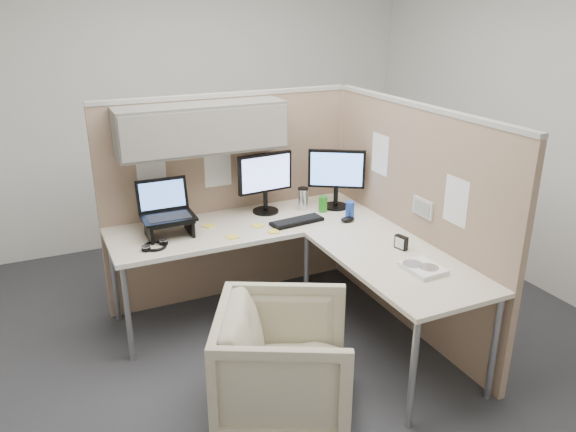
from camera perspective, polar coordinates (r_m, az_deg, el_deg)
name	(u,v)px	position (r m, az deg, el deg)	size (l,w,h in m)	color
ground	(290,341)	(4.07, 0.20, -12.63)	(4.50, 4.50, 0.00)	#2C2D31
partition_back	(217,167)	(4.25, -7.18, 5.00)	(2.00, 0.36, 1.63)	#9F8068
partition_right	(409,218)	(4.07, 12.18, -0.18)	(0.07, 2.03, 1.63)	#9F8068
desk	(299,243)	(3.89, 1.10, -2.78)	(2.00, 1.98, 0.73)	beige
office_chair	(284,357)	(3.26, -0.38, -14.12)	(0.73, 0.68, 0.75)	beige
monitor_left	(265,178)	(4.26, -2.33, 3.87)	(0.44, 0.20, 0.47)	black
monitor_right	(336,174)	(4.38, 4.94, 4.28)	(0.39, 0.26, 0.47)	black
laptop_station	(167,215)	(3.97, -12.17, 0.10)	(0.36, 0.31, 0.37)	black
keyboard	(297,221)	(4.12, 0.90, -0.56)	(0.40, 0.13, 0.02)	black
mouse	(348,219)	(4.17, 6.08, -0.34)	(0.11, 0.07, 0.04)	black
travel_mug	(303,198)	(4.38, 1.54, 1.79)	(0.08, 0.08, 0.17)	silver
soda_can_green	(350,209)	(4.25, 6.30, 0.67)	(0.07, 0.07, 0.12)	#1E3FA5
soda_can_silver	(323,204)	(4.35, 3.58, 1.21)	(0.07, 0.07, 0.12)	#268C1E
sticky_note_a	(232,237)	(3.89, -5.68, -2.12)	(0.08, 0.08, 0.01)	yellow
sticky_note_c	(209,226)	(4.10, -8.06, -1.00)	(0.08, 0.08, 0.01)	yellow
sticky_note_b	(273,231)	(3.97, -1.49, -1.56)	(0.08, 0.08, 0.01)	yellow
sticky_note_d	(258,226)	(4.07, -3.10, -0.98)	(0.08, 0.08, 0.01)	yellow
headphones	(155,246)	(3.81, -13.37, -2.96)	(0.21, 0.21, 0.03)	black
paper_stack	(423,268)	(3.50, 13.51, -5.18)	(0.21, 0.26, 0.03)	white
desk_clock	(401,242)	(3.75, 11.42, -2.65)	(0.06, 0.10, 0.09)	black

